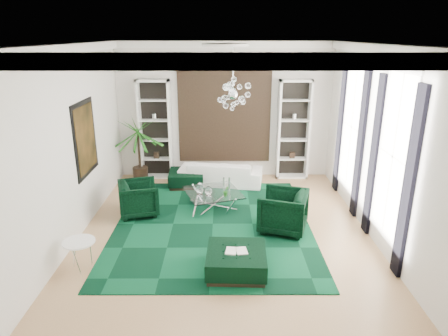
{
  "coord_description": "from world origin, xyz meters",
  "views": [
    {
      "loc": [
        -0.04,
        -7.67,
        3.97
      ],
      "look_at": [
        -0.02,
        0.5,
        1.22
      ],
      "focal_mm": 32.0,
      "sensor_mm": 36.0,
      "label": 1
    }
  ],
  "objects_px": {
    "sofa": "(221,173)",
    "side_table": "(81,255)",
    "ottoman_front": "(236,262)",
    "palm": "(138,141)",
    "armchair_right": "(283,211)",
    "armchair_left": "(139,198)",
    "coffee_table": "(213,200)",
    "ottoman_side": "(186,179)"
  },
  "relations": [
    {
      "from": "sofa",
      "to": "side_table",
      "type": "height_order",
      "value": "sofa"
    },
    {
      "from": "ottoman_front",
      "to": "side_table",
      "type": "relative_size",
      "value": 1.83
    },
    {
      "from": "side_table",
      "to": "palm",
      "type": "distance_m",
      "value": 4.64
    },
    {
      "from": "armchair_right",
      "to": "side_table",
      "type": "distance_m",
      "value": 4.05
    },
    {
      "from": "side_table",
      "to": "armchair_left",
      "type": "bearing_deg",
      "value": 75.64
    },
    {
      "from": "coffee_table",
      "to": "side_table",
      "type": "relative_size",
      "value": 2.17
    },
    {
      "from": "sofa",
      "to": "armchair_left",
      "type": "distance_m",
      "value": 2.71
    },
    {
      "from": "ottoman_side",
      "to": "side_table",
      "type": "height_order",
      "value": "side_table"
    },
    {
      "from": "armchair_left",
      "to": "ottoman_front",
      "type": "relative_size",
      "value": 0.85
    },
    {
      "from": "armchair_left",
      "to": "sofa",
      "type": "bearing_deg",
      "value": -59.39
    },
    {
      "from": "armchair_right",
      "to": "ottoman_side",
      "type": "distance_m",
      "value": 3.47
    },
    {
      "from": "palm",
      "to": "ottoman_side",
      "type": "bearing_deg",
      "value": -18.52
    },
    {
      "from": "armchair_right",
      "to": "side_table",
      "type": "height_order",
      "value": "armchair_right"
    },
    {
      "from": "coffee_table",
      "to": "side_table",
      "type": "bearing_deg",
      "value": -131.14
    },
    {
      "from": "palm",
      "to": "sofa",
      "type": "bearing_deg",
      "value": -7.89
    },
    {
      "from": "sofa",
      "to": "side_table",
      "type": "distance_m",
      "value": 4.89
    },
    {
      "from": "coffee_table",
      "to": "armchair_right",
      "type": "bearing_deg",
      "value": -37.04
    },
    {
      "from": "sofa",
      "to": "armchair_right",
      "type": "xyz_separation_m",
      "value": [
        1.32,
        -2.76,
        0.11
      ]
    },
    {
      "from": "armchair_right",
      "to": "ottoman_front",
      "type": "relative_size",
      "value": 0.94
    },
    {
      "from": "sofa",
      "to": "ottoman_front",
      "type": "height_order",
      "value": "sofa"
    },
    {
      "from": "armchair_right",
      "to": "ottoman_front",
      "type": "xyz_separation_m",
      "value": [
        -1.03,
        -1.58,
        -0.23
      ]
    },
    {
      "from": "ottoman_side",
      "to": "palm",
      "type": "xyz_separation_m",
      "value": [
        -1.35,
        0.45,
        0.95
      ]
    },
    {
      "from": "sofa",
      "to": "armchair_left",
      "type": "height_order",
      "value": "armchair_left"
    },
    {
      "from": "sofa",
      "to": "palm",
      "type": "bearing_deg",
      "value": 0.44
    },
    {
      "from": "side_table",
      "to": "coffee_table",
      "type": "bearing_deg",
      "value": 48.86
    },
    {
      "from": "armchair_right",
      "to": "ottoman_front",
      "type": "distance_m",
      "value": 1.9
    },
    {
      "from": "ottoman_front",
      "to": "side_table",
      "type": "bearing_deg",
      "value": 177.79
    },
    {
      "from": "armchair_left",
      "to": "side_table",
      "type": "distance_m",
      "value": 2.34
    },
    {
      "from": "sofa",
      "to": "coffee_table",
      "type": "distance_m",
      "value": 1.64
    },
    {
      "from": "ottoman_side",
      "to": "coffee_table",
      "type": "bearing_deg",
      "value": -62.7
    },
    {
      "from": "side_table",
      "to": "palm",
      "type": "relative_size",
      "value": 0.24
    },
    {
      "from": "sofa",
      "to": "armchair_left",
      "type": "relative_size",
      "value": 2.59
    },
    {
      "from": "ottoman_front",
      "to": "ottoman_side",
      "type": "bearing_deg",
      "value": 106.38
    },
    {
      "from": "ottoman_side",
      "to": "ottoman_front",
      "type": "xyz_separation_m",
      "value": [
        1.24,
        -4.21,
        -0.0
      ]
    },
    {
      "from": "armchair_right",
      "to": "palm",
      "type": "bearing_deg",
      "value": -112.55
    },
    {
      "from": "ottoman_front",
      "to": "side_table",
      "type": "height_order",
      "value": "side_table"
    },
    {
      "from": "coffee_table",
      "to": "ottoman_front",
      "type": "distance_m",
      "value": 2.75
    },
    {
      "from": "coffee_table",
      "to": "side_table",
      "type": "distance_m",
      "value": 3.46
    },
    {
      "from": "coffee_table",
      "to": "ottoman_front",
      "type": "relative_size",
      "value": 1.19
    },
    {
      "from": "armchair_left",
      "to": "ottoman_front",
      "type": "height_order",
      "value": "armchair_left"
    },
    {
      "from": "sofa",
      "to": "ottoman_side",
      "type": "distance_m",
      "value": 0.96
    },
    {
      "from": "coffee_table",
      "to": "ottoman_side",
      "type": "relative_size",
      "value": 1.31
    }
  ]
}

